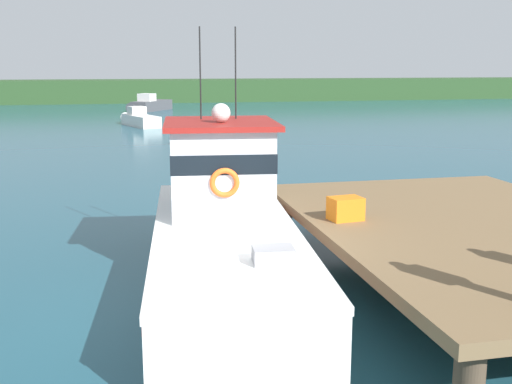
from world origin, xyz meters
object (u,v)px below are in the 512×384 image
crate_stack_mid_dock (346,209)px  moored_boat_far_left (139,119)px  main_fishing_boat (223,229)px  moored_boat_off_the_point (149,105)px  mooring_buoy_channel_marker (175,140)px

crate_stack_mid_dock → moored_boat_far_left: bearing=95.1°
moored_boat_far_left → main_fishing_boat: bearing=-88.9°
main_fishing_boat → moored_boat_off_the_point: main_fishing_boat is taller
main_fishing_boat → moored_boat_far_left: bearing=91.1°
main_fishing_boat → moored_boat_off_the_point: (0.75, 45.52, -0.47)m
crate_stack_mid_dock → mooring_buoy_channel_marker: 21.73m
main_fishing_boat → crate_stack_mid_dock: 2.34m
mooring_buoy_channel_marker → moored_boat_far_left: bearing=98.2°
crate_stack_mid_dock → mooring_buoy_channel_marker: (-1.35, 21.66, -1.21)m
main_fishing_boat → crate_stack_mid_dock: bearing=-12.9°
moored_boat_off_the_point → mooring_buoy_channel_marker: moored_boat_off_the_point is taller
moored_boat_off_the_point → mooring_buoy_channel_marker: (0.15, -24.38, -0.33)m
moored_boat_far_left → mooring_buoy_channel_marker: bearing=-81.8°
crate_stack_mid_dock → moored_boat_off_the_point: bearing=91.9°
crate_stack_mid_dock → moored_boat_off_the_point: size_ratio=0.10×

